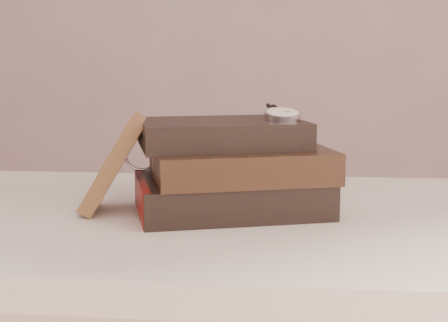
# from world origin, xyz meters

# --- Properties ---
(table) EXTENTS (1.00, 0.60, 0.75)m
(table) POSITION_xyz_m (0.00, 0.35, 0.66)
(table) COLOR beige
(table) RESTS_ON ground
(book_stack) EXTENTS (0.32, 0.25, 0.13)m
(book_stack) POSITION_xyz_m (0.11, 0.36, 0.81)
(book_stack) COLOR black
(book_stack) RESTS_ON table
(journal) EXTENTS (0.11, 0.11, 0.14)m
(journal) POSITION_xyz_m (-0.06, 0.34, 0.82)
(journal) COLOR #472F1B
(journal) RESTS_ON table
(pocket_watch) EXTENTS (0.07, 0.16, 0.02)m
(pocket_watch) POSITION_xyz_m (0.19, 0.37, 0.89)
(pocket_watch) COLOR silver
(pocket_watch) RESTS_ON book_stack
(eyeglasses) EXTENTS (0.14, 0.16, 0.05)m
(eyeglasses) POSITION_xyz_m (-0.00, 0.42, 0.83)
(eyeglasses) COLOR silver
(eyeglasses) RESTS_ON book_stack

